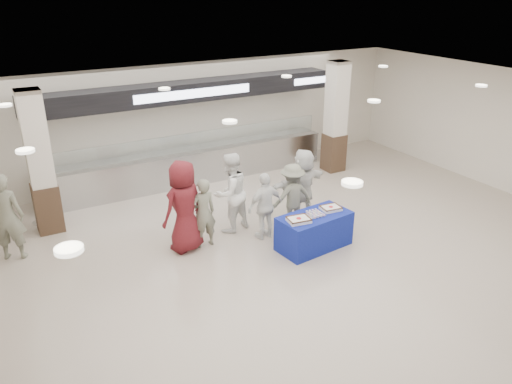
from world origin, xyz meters
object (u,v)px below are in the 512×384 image
sheet_cake_left (299,219)px  chef_short (265,206)px  sheet_cake_right (331,208)px  soldier_a (203,213)px  cupcake_tray (315,214)px  soldier_bg (7,217)px  civilian_maroon (184,207)px  soldier_b (292,196)px  civilian_white (303,184)px  display_table (314,231)px  chef_tall (230,193)px

sheet_cake_left → chef_short: 1.00m
sheet_cake_right → soldier_a: size_ratio=0.29×
cupcake_tray → soldier_bg: 6.19m
cupcake_tray → chef_short: 1.12m
cupcake_tray → chef_short: (-0.68, 0.89, -0.03)m
sheet_cake_right → chef_short: (-1.12, 0.84, -0.04)m
cupcake_tray → sheet_cake_left: bearing=-169.7°
cupcake_tray → civilian_maroon: civilian_maroon is taller
soldier_b → civilian_white: size_ratio=0.89×
sheet_cake_left → soldier_bg: 5.80m
civilian_maroon → display_table: bearing=134.2°
soldier_a → civilian_white: 2.59m
civilian_maroon → chef_tall: 1.27m
chef_short → civilian_white: civilian_white is taller
soldier_b → soldier_a: bearing=-0.9°
display_table → civilian_white: 1.51m
civilian_maroon → civilian_white: 2.98m
soldier_b → civilian_white: civilian_white is taller
cupcake_tray → civilian_white: bearing=65.8°
civilian_white → soldier_bg: size_ratio=0.93×
soldier_a → chef_short: 1.35m
chef_tall → display_table: bearing=111.3°
chef_tall → chef_short: chef_tall is taller
civilian_maroon → sheet_cake_left: bearing=126.9°
sheet_cake_left → soldier_b: bearing=62.7°
soldier_bg → display_table: bearing=176.7°
civilian_maroon → chef_short: (1.71, -0.36, -0.23)m
sheet_cake_right → chef_tall: 2.22m
civilian_white → chef_tall: bearing=-20.0°
soldier_b → soldier_bg: bearing=-12.0°
sheet_cake_left → civilian_maroon: (-1.92, 1.34, 0.18)m
civilian_maroon → soldier_a: civilian_maroon is taller
sheet_cake_left → civilian_white: civilian_white is taller
civilian_maroon → sheet_cake_right: bearing=138.8°
display_table → chef_tall: 2.03m
civilian_maroon → soldier_bg: bearing=-41.7°
display_table → soldier_a: soldier_a is taller
display_table → cupcake_tray: size_ratio=4.14×
chef_short → sheet_cake_right: bearing=136.6°
chef_short → soldier_b: soldier_b is taller
cupcake_tray → soldier_bg: bearing=154.6°
sheet_cake_right → cupcake_tray: bearing=-173.4°
civilian_white → sheet_cake_right: bearing=72.2°
chef_tall → chef_short: bearing=110.2°
chef_short → display_table: bearing=120.8°
display_table → soldier_a: size_ratio=1.02×
chef_tall → sheet_cake_right: bearing=121.3°
cupcake_tray → civilian_maroon: size_ratio=0.19×
sheet_cake_left → civilian_white: 1.76m
display_table → cupcake_tray: (0.00, -0.01, 0.40)m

